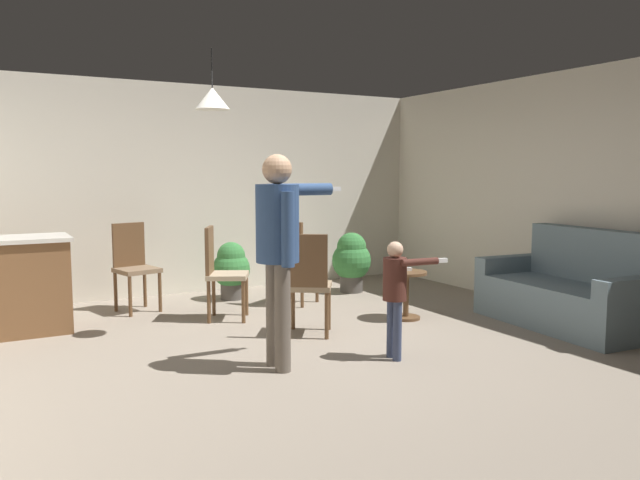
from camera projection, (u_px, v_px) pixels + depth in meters
ground at (320, 349)px, 5.59m from camera, size 7.68×7.68×0.00m
wall_back at (202, 189)px, 8.23m from camera, size 6.40×0.10×2.70m
wall_right at (570, 192)px, 6.98m from camera, size 0.10×6.40×2.70m
couch_floral at (568, 294)px, 6.41m from camera, size 0.99×1.86×1.00m
kitchen_counter at (2, 287)px, 6.03m from camera, size 1.26×0.66×0.95m
side_table_by_couch at (406, 289)px, 6.71m from camera, size 0.44×0.44×0.52m
person_adult at (279, 237)px, 4.94m from camera, size 0.85×0.50×1.72m
person_child at (396, 286)px, 5.24m from camera, size 0.52×0.32×1.00m
dining_chair_by_counter at (309, 280)px, 5.98m from camera, size 0.58×0.58×1.00m
dining_chair_near_wall at (221, 269)px, 6.67m from camera, size 0.57×0.57×1.00m
dining_chair_centre_back at (293, 259)px, 7.43m from camera, size 0.58×0.58×1.00m
dining_chair_spare at (134, 263)px, 7.09m from camera, size 0.51×0.51×1.00m
potted_plant_corner at (351, 259)px, 8.22m from camera, size 0.51×0.51×0.79m
potted_plant_by_wall at (231, 268)px, 7.75m from camera, size 0.47×0.47×0.72m
spare_remote_on_table at (406, 269)px, 6.71m from camera, size 0.13×0.07×0.04m
ceiling_light_pendant at (212, 98)px, 5.74m from camera, size 0.32×0.32×0.55m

